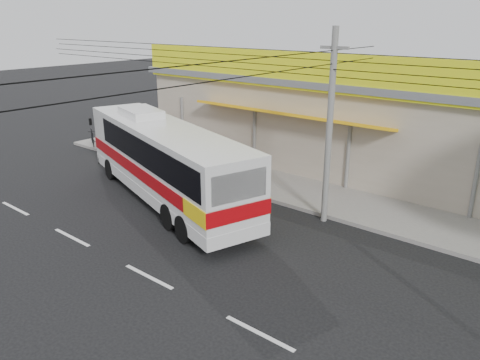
% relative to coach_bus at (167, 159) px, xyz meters
% --- Properties ---
extents(ground, '(120.00, 120.00, 0.00)m').
position_rel_coach_bus_xyz_m(ground, '(3.89, -1.81, -1.83)').
color(ground, black).
rests_on(ground, ground).
extents(sidewalk, '(30.00, 3.20, 0.15)m').
position_rel_coach_bus_xyz_m(sidewalk, '(3.89, 4.19, -1.75)').
color(sidewalk, slate).
rests_on(sidewalk, ground).
extents(lane_markings, '(50.00, 0.12, 0.01)m').
position_rel_coach_bus_xyz_m(lane_markings, '(3.89, -4.31, -1.83)').
color(lane_markings, silver).
rests_on(lane_markings, ground).
extents(storefront_building, '(22.60, 9.20, 5.70)m').
position_rel_coach_bus_xyz_m(storefront_building, '(3.89, 9.73, 0.47)').
color(storefront_building, '#9F9380').
rests_on(storefront_building, ground).
extents(coach_bus, '(11.28, 5.66, 3.42)m').
position_rel_coach_bus_xyz_m(coach_bus, '(0.00, 0.00, 0.00)').
color(coach_bus, silver).
rests_on(coach_bus, ground).
extents(motorbike_red, '(2.21, 1.07, 1.11)m').
position_rel_coach_bus_xyz_m(motorbike_red, '(-5.75, 4.94, -1.12)').
color(motorbike_red, '#971A0B').
rests_on(motorbike_red, sidewalk).
extents(motorbike_dark, '(1.59, 1.16, 0.95)m').
position_rel_coach_bus_xyz_m(motorbike_dark, '(-9.61, 2.92, -1.21)').
color(motorbike_dark, black).
rests_on(motorbike_dark, sidewalk).
extents(utility_pole, '(34.00, 14.00, 6.82)m').
position_rel_coach_bus_xyz_m(utility_pole, '(5.76, 2.39, 3.79)').
color(utility_pole, slate).
rests_on(utility_pole, ground).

